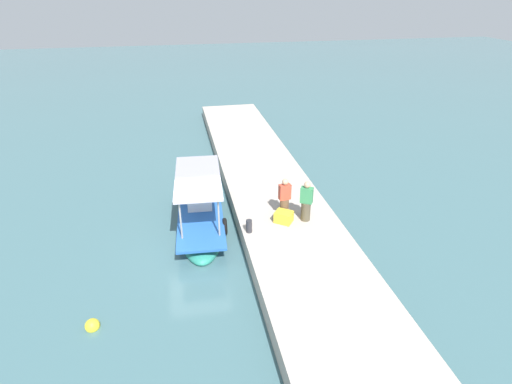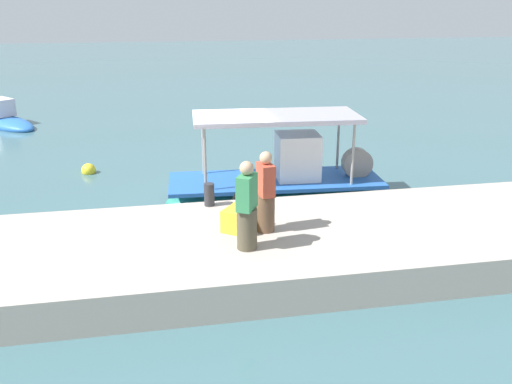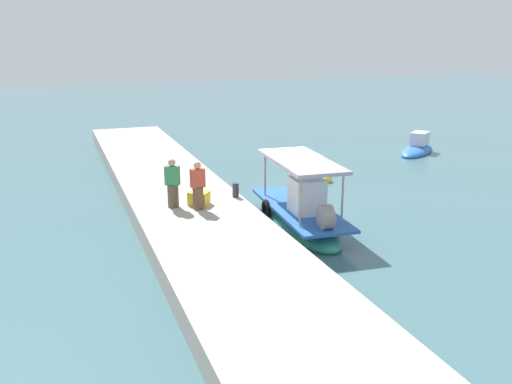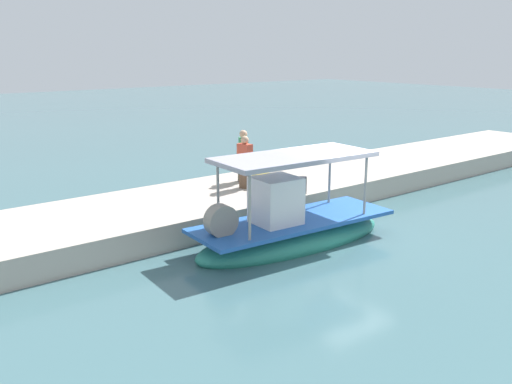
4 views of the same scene
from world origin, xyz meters
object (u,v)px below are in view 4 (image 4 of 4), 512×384
object	(u,v)px
main_fishing_boat	(291,229)
mooring_bollard	(303,185)
cargo_crate	(260,179)
fisherman_near_bollard	(245,164)
fisherman_by_crate	(243,158)

from	to	relation	value
main_fishing_boat	mooring_bollard	distance (m)	2.74
mooring_bollard	cargo_crate	distance (m)	1.59
fisherman_near_bollard	mooring_bollard	bearing A→B (deg)	120.22
cargo_crate	mooring_bollard	bearing A→B (deg)	106.93
main_fishing_boat	fisherman_by_crate	distance (m)	4.60
fisherman_by_crate	fisherman_near_bollard	bearing A→B (deg)	55.96
fisherman_near_bollard	mooring_bollard	xyz separation A→B (m)	(-0.98, 1.67, -0.50)
mooring_bollard	cargo_crate	xyz separation A→B (m)	(0.46, -1.52, -0.03)
fisherman_by_crate	cargo_crate	size ratio (longest dim) A/B	2.57
main_fishing_boat	cargo_crate	world-z (taller)	main_fishing_boat
fisherman_by_crate	cargo_crate	distance (m)	1.07
main_fishing_boat	fisherman_near_bollard	world-z (taller)	main_fishing_boat
mooring_bollard	fisherman_by_crate	bearing A→B (deg)	-79.39
fisherman_near_bollard	mooring_bollard	distance (m)	2.00
main_fishing_boat	fisherman_near_bollard	distance (m)	3.73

